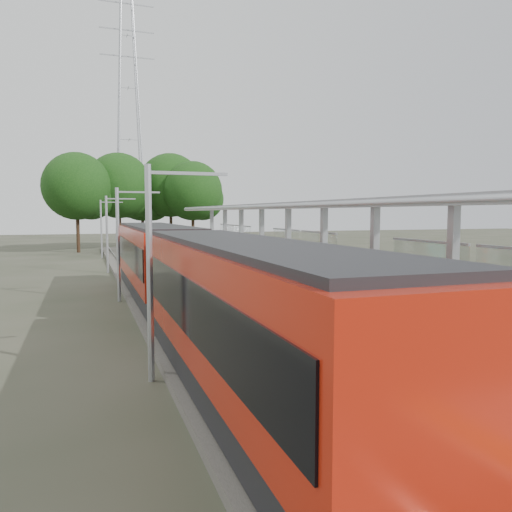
# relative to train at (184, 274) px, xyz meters

# --- Properties ---
(trackbed) EXTENTS (3.00, 70.00, 0.24)m
(trackbed) POSITION_rel_train_xyz_m (-0.00, 7.94, -1.93)
(trackbed) COLOR #59544C
(trackbed) RESTS_ON ground
(platform) EXTENTS (6.00, 50.00, 1.00)m
(platform) POSITION_rel_train_xyz_m (4.50, 7.94, -1.55)
(platform) COLOR gray
(platform) RESTS_ON ground
(tactile_strip) EXTENTS (0.60, 50.00, 0.02)m
(tactile_strip) POSITION_rel_train_xyz_m (1.95, 7.94, -1.04)
(tactile_strip) COLOR gold
(tactile_strip) RESTS_ON platform
(end_fence) EXTENTS (6.00, 0.10, 1.20)m
(end_fence) POSITION_rel_train_xyz_m (4.50, 32.89, -0.45)
(end_fence) COLOR #9EA0A5
(end_fence) RESTS_ON platform
(train) EXTENTS (2.74, 27.60, 3.62)m
(train) POSITION_rel_train_xyz_m (0.00, 0.00, 0.00)
(train) COLOR black
(train) RESTS_ON ground
(canopy) EXTENTS (3.27, 38.00, 3.66)m
(canopy) POSITION_rel_train_xyz_m (6.11, 4.13, 2.15)
(canopy) COLOR #9EA0A5
(canopy) RESTS_ON platform
(pylon) EXTENTS (8.00, 4.00, 38.00)m
(pylon) POSITION_rel_train_xyz_m (3.50, 60.94, 16.95)
(pylon) COLOR #9EA0A5
(pylon) RESTS_ON ground
(tree_cluster) EXTENTS (19.57, 12.64, 11.31)m
(tree_cluster) POSITION_rel_train_xyz_m (3.03, 41.40, 5.01)
(tree_cluster) COLOR #382316
(tree_cluster) RESTS_ON ground
(catenary_masts) EXTENTS (2.08, 48.16, 5.40)m
(catenary_masts) POSITION_rel_train_xyz_m (-1.72, 6.94, 0.86)
(catenary_masts) COLOR #9EA0A5
(catenary_masts) RESTS_ON ground
(bench_mid) EXTENTS (1.02, 1.58, 1.04)m
(bench_mid) POSITION_rel_train_xyz_m (5.88, 1.33, -0.51)
(bench_mid) COLOR #110E4A
(bench_mid) RESTS_ON platform
(bench_far) EXTENTS (0.90, 1.53, 1.00)m
(bench_far) POSITION_rel_train_xyz_m (7.11, 12.48, -0.52)
(bench_far) COLOR #110E4A
(bench_far) RESTS_ON platform
(info_pillar_far) EXTENTS (0.39, 0.39, 1.72)m
(info_pillar_far) POSITION_rel_train_xyz_m (6.26, 8.38, -0.30)
(info_pillar_far) COLOR beige
(info_pillar_far) RESTS_ON platform
(litter_bin) EXTENTS (0.60, 0.60, 0.99)m
(litter_bin) POSITION_rel_train_xyz_m (5.87, -1.58, -0.56)
(litter_bin) COLOR #9EA0A5
(litter_bin) RESTS_ON platform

